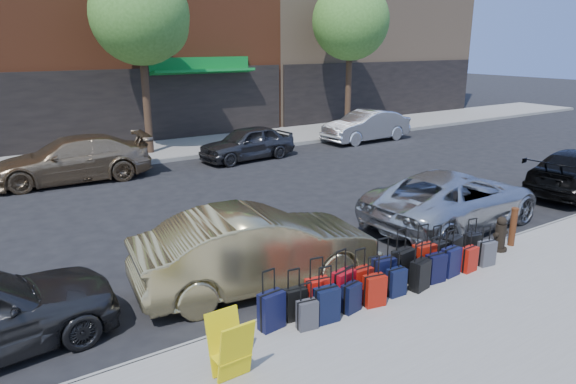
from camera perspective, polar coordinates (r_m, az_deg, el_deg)
ground at (r=13.40m, az=-3.80°, el=-3.45°), size 120.00×120.00×0.00m
sidewalk_near at (r=8.84m, az=18.34°, el=-14.81°), size 60.00×4.00×0.15m
sidewalk_far at (r=22.33m, az=-16.66°, el=4.14°), size 60.00×4.00×0.15m
curb_near at (r=10.02m, az=9.21°, el=-10.27°), size 60.00×0.08×0.15m
curb_far at (r=20.44m, az=-14.97°, el=3.19°), size 60.00×0.08×0.15m
tree_center at (r=21.62m, az=-15.74°, el=18.10°), size 3.80×3.80×7.27m
tree_right at (r=26.85m, az=7.20°, el=18.10°), size 3.80×3.80×7.27m
suitcase_front_0 at (r=8.29m, az=-1.85°, el=-13.02°), size 0.43×0.27×0.99m
suitcase_front_1 at (r=8.56m, az=0.81°, el=-12.29°), size 0.38×0.24×0.87m
suitcase_front_2 at (r=8.75m, az=3.32°, el=-11.41°), size 0.44×0.29×0.97m
suitcase_front_3 at (r=9.02m, az=6.15°, el=-10.53°), size 0.45×0.29×1.00m
suitcase_front_4 at (r=9.28m, az=8.14°, el=-9.97°), size 0.39×0.22×0.92m
suitcase_front_5 at (r=9.62m, az=10.57°, el=-8.94°), size 0.44×0.28×0.99m
suitcase_front_6 at (r=9.94m, az=12.64°, el=-8.06°), size 0.47×0.29×1.07m
suitcase_front_7 at (r=10.33m, az=14.82°, el=-7.32°), size 0.45×0.27×1.04m
suitcase_front_8 at (r=10.68m, az=16.28°, el=-6.85°), size 0.39×0.22×0.92m
suitcase_front_9 at (r=10.99m, az=17.81°, el=-6.25°), size 0.43×0.29×0.96m
suitcase_front_10 at (r=11.45m, az=19.78°, el=-5.67°), size 0.39×0.27×0.87m
suitcase_back_1 at (r=8.33m, az=2.15°, el=-13.45°), size 0.35×0.24×0.77m
suitcase_back_2 at (r=8.51m, az=4.31°, el=-12.37°), size 0.42×0.27×0.95m
suitcase_back_3 at (r=8.85m, az=7.02°, el=-11.55°), size 0.37×0.25×0.81m
suitcase_back_4 at (r=9.08m, az=9.57°, el=-10.73°), size 0.41×0.28×0.89m
suitcase_back_5 at (r=9.49m, az=11.93°, el=-9.75°), size 0.35×0.22×0.82m
suitcase_back_6 at (r=9.79m, az=14.45°, el=-8.91°), size 0.42×0.29×0.91m
suitcase_back_7 at (r=10.17m, az=16.08°, el=-8.11°), size 0.39×0.25×0.89m
suitcase_back_8 at (r=10.51m, az=17.63°, el=-7.39°), size 0.40×0.25×0.91m
suitcase_back_9 at (r=10.82m, az=19.45°, el=-7.05°), size 0.35×0.22×0.81m
suitcase_back_10 at (r=11.22m, az=21.19°, el=-6.35°), size 0.37×0.25×0.83m
fire_hydrant at (r=12.08m, az=22.52°, el=-4.41°), size 0.39×0.35×0.77m
bollard at (r=12.44m, az=23.73°, el=-3.50°), size 0.16×0.16×0.87m
display_rack at (r=7.24m, az=-6.42°, el=-16.77°), size 0.50×0.55×0.88m
car_near_1 at (r=9.78m, az=-3.41°, el=-6.28°), size 4.83×2.20×1.53m
car_near_2 at (r=13.65m, az=17.91°, el=-0.71°), size 5.28×2.73×1.42m
car_far_1 at (r=18.67m, az=-22.95°, el=3.35°), size 5.28×2.44×1.50m
car_far_2 at (r=20.53m, az=-4.55°, el=5.45°), size 4.06×1.94×1.34m
car_far_3 at (r=24.65m, az=8.67°, el=7.28°), size 4.45×1.63×1.46m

